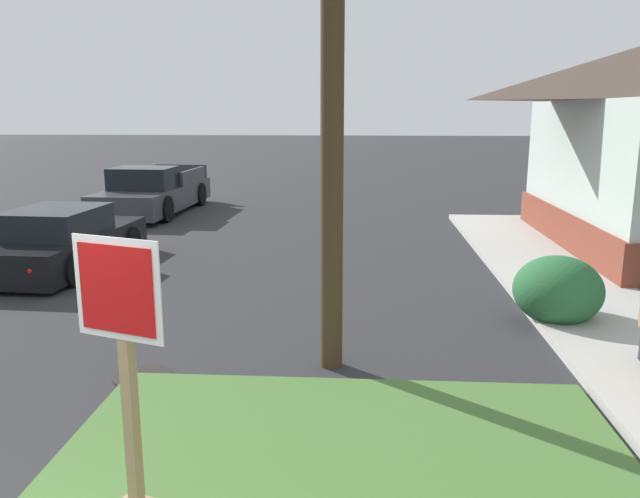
# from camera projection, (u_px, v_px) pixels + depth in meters

# --- Properties ---
(sidewalk_strip) EXTENTS (2.20, 19.11, 0.12)m
(sidewalk_strip) POSITION_uv_depth(u_px,v_px,m) (609.00, 322.00, 9.35)
(sidewalk_strip) COLOR #B2AFA8
(sidewalk_strip) RESTS_ON ground
(stop_sign) EXTENTS (0.70, 0.38, 2.19)m
(stop_sign) POSITION_uv_depth(u_px,v_px,m) (127.00, 386.00, 4.61)
(stop_sign) COLOR #A3845B
(stop_sign) RESTS_ON grass_corner_patch
(manhole_cover) EXTENTS (0.70, 0.70, 0.02)m
(manhole_cover) POSITION_uv_depth(u_px,v_px,m) (143.00, 376.00, 7.57)
(manhole_cover) COLOR black
(manhole_cover) RESTS_ON ground
(parked_sedan_black) EXTENTS (2.07, 4.30, 1.25)m
(parked_sedan_black) POSITION_uv_depth(u_px,v_px,m) (62.00, 242.00, 12.70)
(parked_sedan_black) COLOR black
(parked_sedan_black) RESTS_ON ground
(pickup_truck_charcoal) EXTENTS (2.32, 5.58, 1.48)m
(pickup_truck_charcoal) POSITION_uv_depth(u_px,v_px,m) (153.00, 193.00, 19.60)
(pickup_truck_charcoal) COLOR #38383D
(pickup_truck_charcoal) RESTS_ON ground
(shrub_by_curb) EXTENTS (1.30, 1.30, 1.03)m
(shrub_by_curb) POSITION_uv_depth(u_px,v_px,m) (558.00, 290.00, 9.39)
(shrub_by_curb) COLOR #296336
(shrub_by_curb) RESTS_ON ground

